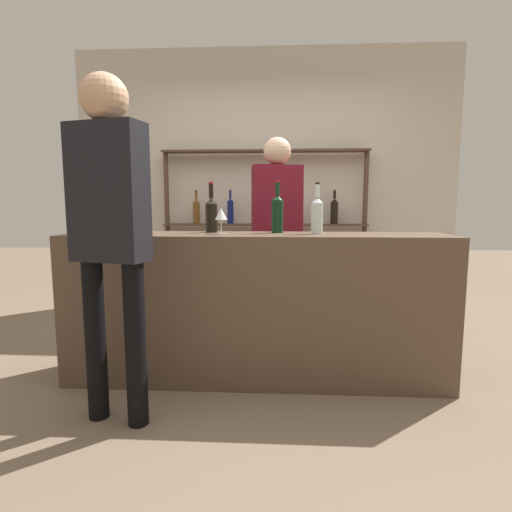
# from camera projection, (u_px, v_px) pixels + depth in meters

# --- Properties ---
(ground_plane) EXTENTS (16.00, 16.00, 0.00)m
(ground_plane) POSITION_uv_depth(u_px,v_px,m) (256.00, 376.00, 2.71)
(ground_plane) COLOR #7A6651
(bar_counter) EXTENTS (2.48, 0.51, 0.97)m
(bar_counter) POSITION_uv_depth(u_px,v_px,m) (256.00, 306.00, 2.65)
(bar_counter) COLOR brown
(bar_counter) RESTS_ON ground_plane
(back_wall) EXTENTS (4.08, 0.12, 2.80)m
(back_wall) POSITION_uv_depth(u_px,v_px,m) (265.00, 183.00, 4.37)
(back_wall) COLOR beige
(back_wall) RESTS_ON ground_plane
(back_shelf) EXTENTS (2.15, 0.18, 1.73)m
(back_shelf) POSITION_uv_depth(u_px,v_px,m) (266.00, 206.00, 4.23)
(back_shelf) COLOR #4C3828
(back_shelf) RESTS_ON ground_plane
(counter_bottle_0) EXTENTS (0.08, 0.08, 0.35)m
(counter_bottle_0) POSITION_uv_depth(u_px,v_px,m) (277.00, 213.00, 2.68)
(counter_bottle_0) COLOR black
(counter_bottle_0) RESTS_ON bar_counter
(counter_bottle_1) EXTENTS (0.08, 0.08, 0.34)m
(counter_bottle_1) POSITION_uv_depth(u_px,v_px,m) (211.00, 214.00, 2.72)
(counter_bottle_1) COLOR black
(counter_bottle_1) RESTS_ON bar_counter
(counter_bottle_2) EXTENTS (0.08, 0.08, 0.33)m
(counter_bottle_2) POSITION_uv_depth(u_px,v_px,m) (317.00, 214.00, 2.59)
(counter_bottle_2) COLOR silver
(counter_bottle_2) RESTS_ON bar_counter
(wine_glass) EXTENTS (0.08, 0.08, 0.17)m
(wine_glass) POSITION_uv_depth(u_px,v_px,m) (221.00, 215.00, 2.56)
(wine_glass) COLOR silver
(wine_glass) RESTS_ON bar_counter
(ice_bucket) EXTENTS (0.20, 0.20, 0.24)m
(ice_bucket) POSITION_uv_depth(u_px,v_px,m) (100.00, 215.00, 2.61)
(ice_bucket) COLOR #846647
(ice_bucket) RESTS_ON bar_counter
(cork_jar) EXTENTS (0.10, 0.10, 0.15)m
(cork_jar) POSITION_uv_depth(u_px,v_px,m) (138.00, 222.00, 2.67)
(cork_jar) COLOR silver
(cork_jar) RESTS_ON bar_counter
(server_behind_counter) EXTENTS (0.43, 0.26, 1.70)m
(server_behind_counter) POSITION_uv_depth(u_px,v_px,m) (277.00, 222.00, 3.29)
(server_behind_counter) COLOR black
(server_behind_counter) RESTS_ON ground_plane
(customer_left) EXTENTS (0.41, 0.25, 1.79)m
(customer_left) POSITION_uv_depth(u_px,v_px,m) (110.00, 218.00, 2.02)
(customer_left) COLOR black
(customer_left) RESTS_ON ground_plane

